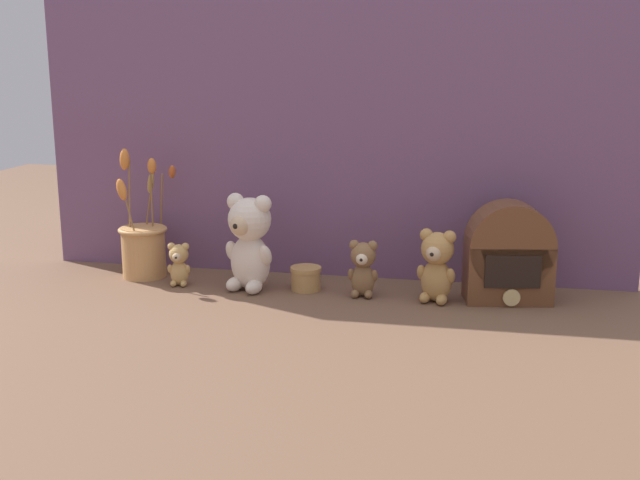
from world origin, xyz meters
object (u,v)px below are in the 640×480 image
vintage_radio (509,256)px  decorative_tin_tall (306,278)px  teddy_bear_large (249,240)px  teddy_bear_medium (437,264)px  teddy_bear_tiny (179,263)px  teddy_bear_small (363,267)px  flower_vase (143,245)px

vintage_radio → decorative_tin_tall: vintage_radio is taller
teddy_bear_large → decorative_tin_tall: 0.17m
teddy_bear_medium → teddy_bear_tiny: teddy_bear_medium is taller
teddy_bear_small → decorative_tin_tall: bearing=170.9°
teddy_bear_medium → flower_vase: 0.77m
teddy_bear_medium → flower_vase: flower_vase is taller
teddy_bear_large → teddy_bear_tiny: (-0.19, 0.00, -0.07)m
teddy_bear_medium → teddy_bear_large: bearing=179.1°
teddy_bear_large → decorative_tin_tall: bearing=10.1°
teddy_bear_large → vintage_radio: (0.63, 0.03, -0.02)m
teddy_bear_small → teddy_bear_tiny: teddy_bear_small is taller
flower_vase → vintage_radio: (0.94, -0.03, 0.03)m
teddy_bear_large → decorative_tin_tall: teddy_bear_large is taller
flower_vase → teddy_bear_medium: bearing=-5.0°
teddy_bear_small → decorative_tin_tall: 0.15m
decorative_tin_tall → flower_vase: bearing=175.4°
teddy_bear_small → vintage_radio: size_ratio=0.58×
teddy_bear_tiny → flower_vase: bearing=153.7°
teddy_bear_medium → teddy_bear_tiny: 0.65m
decorative_tin_tall → teddy_bear_large: bearing=-169.9°
teddy_bear_medium → teddy_bear_small: 0.18m
teddy_bear_small → flower_vase: 0.60m
teddy_bear_medium → vintage_radio: vintage_radio is taller
teddy_bear_medium → teddy_bear_tiny: bearing=179.3°
teddy_bear_large → teddy_bear_tiny: 0.20m
teddy_bear_small → teddy_bear_tiny: size_ratio=1.25×
teddy_bear_large → vintage_radio: 0.63m
teddy_bear_small → teddy_bear_medium: bearing=-2.6°
teddy_bear_medium → teddy_bear_small: teddy_bear_medium is taller
teddy_bear_large → vintage_radio: size_ratio=1.01×
teddy_bear_small → decorative_tin_tall: teddy_bear_small is taller
flower_vase → vintage_radio: 0.94m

